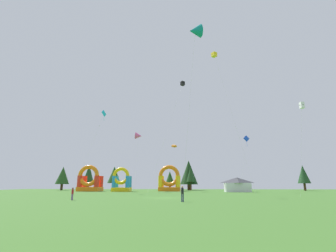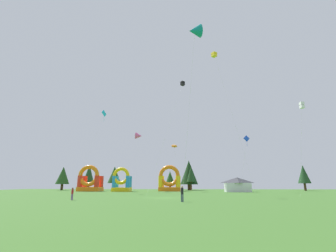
{
  "view_description": "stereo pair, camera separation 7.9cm",
  "coord_description": "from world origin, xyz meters",
  "px_view_note": "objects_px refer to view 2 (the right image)",
  "views": [
    {
      "loc": [
        2.96,
        -36.67,
        1.99
      ],
      "look_at": [
        0.0,
        8.94,
        13.0
      ],
      "focal_mm": 25.76,
      "sensor_mm": 36.0,
      "label": 1
    },
    {
      "loc": [
        3.04,
        -36.67,
        1.99
      ],
      "look_at": [
        0.0,
        8.94,
        13.0
      ],
      "focal_mm": 25.76,
      "sensor_mm": 36.0,
      "label": 2
    }
  ],
  "objects_px": {
    "kite_orange_parafoil": "(174,146)",
    "person_near_camera": "(182,192)",
    "kite_pink_delta": "(139,136)",
    "kite_teal_delta": "(195,31)",
    "kite_white_box": "(302,105)",
    "inflatable_red_slide": "(122,183)",
    "festival_tent": "(237,185)",
    "kite_yellow_box": "(214,55)",
    "kite_cyan_diamond": "(105,114)",
    "inflatable_orange_dome": "(170,182)",
    "kite_blue_diamond": "(247,139)",
    "inflatable_blue_arch": "(90,182)",
    "kite_black_box": "(182,84)",
    "person_left_edge": "(72,193)"
  },
  "relations": [
    {
      "from": "kite_teal_delta",
      "to": "person_left_edge",
      "type": "distance_m",
      "value": 25.34
    },
    {
      "from": "kite_cyan_diamond",
      "to": "inflatable_blue_arch",
      "type": "height_order",
      "value": "kite_cyan_diamond"
    },
    {
      "from": "kite_blue_diamond",
      "to": "inflatable_blue_arch",
      "type": "bearing_deg",
      "value": 171.04
    },
    {
      "from": "kite_white_box",
      "to": "kite_yellow_box",
      "type": "height_order",
      "value": "kite_yellow_box"
    },
    {
      "from": "person_left_edge",
      "to": "festival_tent",
      "type": "xyz_separation_m",
      "value": [
        27.72,
        33.45,
        0.89
      ]
    },
    {
      "from": "kite_black_box",
      "to": "inflatable_orange_dome",
      "type": "xyz_separation_m",
      "value": [
        -4.13,
        23.74,
        -19.5
      ]
    },
    {
      "from": "person_near_camera",
      "to": "kite_yellow_box",
      "type": "bearing_deg",
      "value": -98.44
    },
    {
      "from": "kite_orange_parafoil",
      "to": "person_near_camera",
      "type": "distance_m",
      "value": 41.21
    },
    {
      "from": "inflatable_red_slide",
      "to": "festival_tent",
      "type": "distance_m",
      "value": 30.43
    },
    {
      "from": "kite_teal_delta",
      "to": "inflatable_orange_dome",
      "type": "xyz_separation_m",
      "value": [
        -5.77,
        44.05,
        -17.59
      ]
    },
    {
      "from": "inflatable_blue_arch",
      "to": "kite_yellow_box",
      "type": "bearing_deg",
      "value": -38.08
    },
    {
      "from": "inflatable_orange_dome",
      "to": "kite_black_box",
      "type": "bearing_deg",
      "value": -80.12
    },
    {
      "from": "kite_black_box",
      "to": "kite_orange_parafoil",
      "type": "bearing_deg",
      "value": 96.98
    },
    {
      "from": "kite_yellow_box",
      "to": "person_left_edge",
      "type": "height_order",
      "value": "kite_yellow_box"
    },
    {
      "from": "kite_cyan_diamond",
      "to": "person_near_camera",
      "type": "xyz_separation_m",
      "value": [
        19.39,
        -27.98,
        -18.01
      ]
    },
    {
      "from": "kite_cyan_diamond",
      "to": "person_near_camera",
      "type": "distance_m",
      "value": 38.51
    },
    {
      "from": "kite_teal_delta",
      "to": "person_left_edge",
      "type": "bearing_deg",
      "value": 163.05
    },
    {
      "from": "kite_white_box",
      "to": "kite_blue_diamond",
      "type": "distance_m",
      "value": 22.47
    },
    {
      "from": "kite_yellow_box",
      "to": "person_left_edge",
      "type": "relative_size",
      "value": 17.16
    },
    {
      "from": "person_left_edge",
      "to": "inflatable_orange_dome",
      "type": "relative_size",
      "value": 0.21
    },
    {
      "from": "kite_blue_diamond",
      "to": "inflatable_blue_arch",
      "type": "xyz_separation_m",
      "value": [
        -42.35,
        6.68,
        -10.48
      ]
    },
    {
      "from": "kite_white_box",
      "to": "kite_black_box",
      "type": "bearing_deg",
      "value": 158.61
    },
    {
      "from": "kite_cyan_diamond",
      "to": "kite_orange_parafoil",
      "type": "distance_m",
      "value": 21.5
    },
    {
      "from": "kite_cyan_diamond",
      "to": "inflatable_orange_dome",
      "type": "relative_size",
      "value": 2.76
    },
    {
      "from": "kite_blue_diamond",
      "to": "inflatable_blue_arch",
      "type": "height_order",
      "value": "kite_blue_diamond"
    },
    {
      "from": "person_left_edge",
      "to": "festival_tent",
      "type": "height_order",
      "value": "festival_tent"
    },
    {
      "from": "kite_white_box",
      "to": "festival_tent",
      "type": "relative_size",
      "value": 2.4
    },
    {
      "from": "inflatable_orange_dome",
      "to": "kite_teal_delta",
      "type": "bearing_deg",
      "value": -82.53
    },
    {
      "from": "kite_cyan_diamond",
      "to": "person_left_edge",
      "type": "relative_size",
      "value": 12.86
    },
    {
      "from": "kite_yellow_box",
      "to": "inflatable_red_slide",
      "type": "distance_m",
      "value": 40.5
    },
    {
      "from": "kite_black_box",
      "to": "kite_teal_delta",
      "type": "relative_size",
      "value": 1.07
    },
    {
      "from": "kite_pink_delta",
      "to": "kite_teal_delta",
      "type": "relative_size",
      "value": 0.77
    },
    {
      "from": "kite_cyan_diamond",
      "to": "kite_orange_parafoil",
      "type": "bearing_deg",
      "value": 34.3
    },
    {
      "from": "kite_orange_parafoil",
      "to": "person_near_camera",
      "type": "bearing_deg",
      "value": -86.41
    },
    {
      "from": "kite_teal_delta",
      "to": "inflatable_red_slide",
      "type": "distance_m",
      "value": 47.18
    },
    {
      "from": "kite_cyan_diamond",
      "to": "inflatable_red_slide",
      "type": "xyz_separation_m",
      "value": [
        2.77,
        9.01,
        -16.73
      ]
    },
    {
      "from": "kite_white_box",
      "to": "inflatable_orange_dome",
      "type": "xyz_separation_m",
      "value": [
        -23.54,
        31.34,
        -11.88
      ]
    },
    {
      "from": "kite_yellow_box",
      "to": "kite_blue_diamond",
      "type": "relative_size",
      "value": 1.93
    },
    {
      "from": "kite_blue_diamond",
      "to": "person_left_edge",
      "type": "distance_m",
      "value": 44.22
    },
    {
      "from": "kite_pink_delta",
      "to": "kite_blue_diamond",
      "type": "bearing_deg",
      "value": -9.65
    },
    {
      "from": "person_near_camera",
      "to": "inflatable_blue_arch",
      "type": "height_order",
      "value": "inflatable_blue_arch"
    },
    {
      "from": "kite_yellow_box",
      "to": "kite_pink_delta",
      "type": "height_order",
      "value": "kite_yellow_box"
    },
    {
      "from": "kite_white_box",
      "to": "person_near_camera",
      "type": "height_order",
      "value": "kite_white_box"
    },
    {
      "from": "kite_blue_diamond",
      "to": "kite_pink_delta",
      "type": "xyz_separation_m",
      "value": [
        -28.52,
        4.85,
        2.12
      ]
    },
    {
      "from": "kite_teal_delta",
      "to": "inflatable_orange_dome",
      "type": "height_order",
      "value": "kite_teal_delta"
    },
    {
      "from": "inflatable_red_slide",
      "to": "festival_tent",
      "type": "xyz_separation_m",
      "value": [
        30.39,
        -1.33,
        -0.51
      ]
    },
    {
      "from": "person_left_edge",
      "to": "inflatable_blue_arch",
      "type": "relative_size",
      "value": 0.22
    },
    {
      "from": "festival_tent",
      "to": "kite_pink_delta",
      "type": "bearing_deg",
      "value": 176.81
    },
    {
      "from": "kite_pink_delta",
      "to": "kite_yellow_box",
      "type": "bearing_deg",
      "value": -51.67
    },
    {
      "from": "kite_teal_delta",
      "to": "inflatable_orange_dome",
      "type": "bearing_deg",
      "value": 97.47
    }
  ]
}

